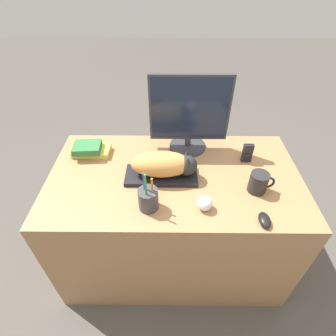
% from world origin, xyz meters
% --- Properties ---
extents(ground_plane, '(12.00, 12.00, 0.00)m').
position_xyz_m(ground_plane, '(0.00, 0.00, 0.00)').
color(ground_plane, '#4C4742').
extents(desk, '(1.36, 0.75, 0.78)m').
position_xyz_m(desk, '(0.00, 0.37, 0.39)').
color(desk, '#9E7047').
rests_on(desk, ground_plane).
extents(keyboard, '(0.38, 0.16, 0.02)m').
position_xyz_m(keyboard, '(-0.07, 0.35, 0.79)').
color(keyboard, black).
rests_on(keyboard, desk).
extents(cat, '(0.34, 0.14, 0.13)m').
position_xyz_m(cat, '(-0.05, 0.35, 0.87)').
color(cat, '#D18C47').
rests_on(cat, keyboard).
extents(monitor, '(0.45, 0.22, 0.46)m').
position_xyz_m(monitor, '(0.08, 0.62, 1.01)').
color(monitor, '#333338').
rests_on(monitor, desk).
extents(computer_mouse, '(0.05, 0.09, 0.03)m').
position_xyz_m(computer_mouse, '(0.40, 0.06, 0.79)').
color(computer_mouse, black).
rests_on(computer_mouse, desk).
extents(coffee_mug, '(0.13, 0.09, 0.11)m').
position_xyz_m(coffee_mug, '(0.42, 0.26, 0.83)').
color(coffee_mug, black).
rests_on(coffee_mug, desk).
extents(pen_cup, '(0.09, 0.09, 0.23)m').
position_xyz_m(pen_cup, '(-0.12, 0.14, 0.83)').
color(pen_cup, '#38383D').
rests_on(pen_cup, desk).
extents(baseball, '(0.07, 0.07, 0.07)m').
position_xyz_m(baseball, '(0.14, 0.14, 0.81)').
color(baseball, silver).
rests_on(baseball, desk).
extents(phone, '(0.05, 0.03, 0.11)m').
position_xyz_m(phone, '(0.41, 0.49, 0.83)').
color(phone, black).
rests_on(phone, desk).
extents(book_stack, '(0.22, 0.14, 0.07)m').
position_xyz_m(book_stack, '(-0.50, 0.55, 0.81)').
color(book_stack, '#CCC14C').
rests_on(book_stack, desk).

